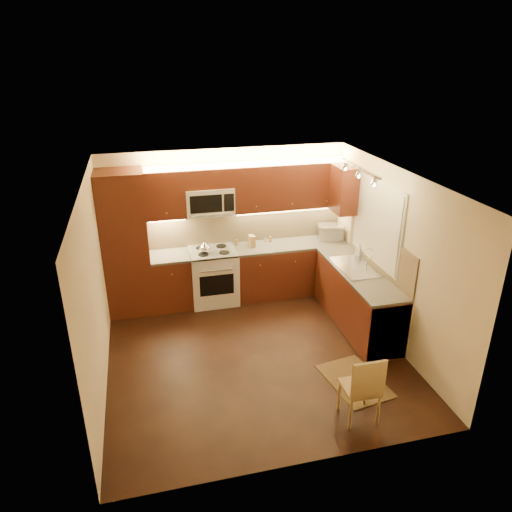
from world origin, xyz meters
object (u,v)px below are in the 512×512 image
object	(u,v)px
kettle	(205,247)
soap_bottle	(359,250)
dining_chair	(360,386)
toaster_oven	(330,232)
stove	(214,276)
microwave	(209,201)
sink	(356,263)
knife_block	(252,241)

from	to	relation	value
kettle	soap_bottle	bearing A→B (deg)	-4.38
soap_bottle	dining_chair	size ratio (longest dim) A/B	0.24
kettle	dining_chair	world-z (taller)	kettle
toaster_oven	soap_bottle	xyz separation A→B (m)	(0.18, -0.81, -0.02)
stove	kettle	xyz separation A→B (m)	(-0.13, -0.08, 0.56)
microwave	sink	xyz separation A→B (m)	(2.00, -1.26, -0.74)
sink	soap_bottle	size ratio (longest dim) A/B	4.11
microwave	toaster_oven	bearing A→B (deg)	-1.54
sink	stove	bearing A→B (deg)	150.64
sink	dining_chair	xyz separation A→B (m)	(-0.85, -2.05, -0.53)
microwave	soap_bottle	xyz separation A→B (m)	(2.24, -0.86, -0.72)
microwave	knife_block	xyz separation A→B (m)	(0.67, -0.08, -0.72)
toaster_oven	microwave	bearing A→B (deg)	-169.10
sink	dining_chair	size ratio (longest dim) A/B	0.97
toaster_oven	soap_bottle	distance (m)	0.83
knife_block	stove	bearing A→B (deg)	177.06
knife_block	dining_chair	bearing A→B (deg)	-89.46
sink	knife_block	distance (m)	1.78
microwave	kettle	distance (m)	0.74
stove	knife_block	size ratio (longest dim) A/B	4.74
microwave	knife_block	bearing A→B (deg)	-6.46
toaster_oven	knife_block	bearing A→B (deg)	-166.71
microwave	sink	world-z (taller)	microwave
sink	kettle	world-z (taller)	kettle
stove	kettle	world-z (taller)	kettle
stove	microwave	world-z (taller)	microwave
toaster_oven	knife_block	size ratio (longest dim) A/B	2.16
stove	dining_chair	xyz separation A→B (m)	(1.15, -3.17, -0.02)
soap_bottle	dining_chair	distance (m)	2.73
sink	soap_bottle	world-z (taller)	soap_bottle
kettle	knife_block	size ratio (longest dim) A/B	1.05
sink	kettle	size ratio (longest dim) A/B	4.24
microwave	knife_block	world-z (taller)	microwave
stove	knife_block	world-z (taller)	knife_block
microwave	stove	bearing A→B (deg)	-90.00
stove	soap_bottle	distance (m)	2.42
stove	toaster_oven	world-z (taller)	toaster_oven
soap_bottle	sink	bearing A→B (deg)	-143.22
toaster_oven	knife_block	xyz separation A→B (m)	(-1.39, -0.02, -0.03)
knife_block	soap_bottle	world-z (taller)	soap_bottle
dining_chair	kettle	bearing A→B (deg)	113.63
toaster_oven	kettle	bearing A→B (deg)	-163.49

